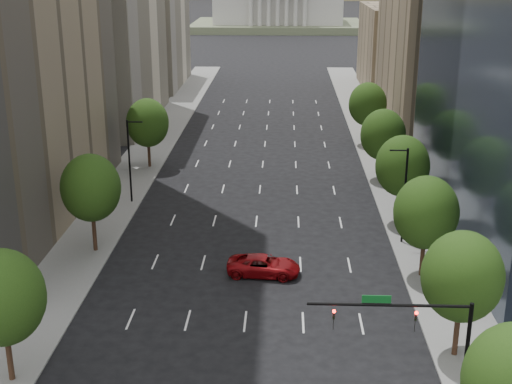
# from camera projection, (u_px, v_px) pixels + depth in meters

# --- Properties ---
(sidewalk_left) EXTENTS (6.00, 200.00, 0.15)m
(sidewalk_left) POSITION_uv_depth(u_px,v_px,m) (102.00, 218.00, 69.77)
(sidewalk_left) COLOR slate
(sidewalk_left) RESTS_ON ground
(sidewalk_right) EXTENTS (6.00, 200.00, 0.15)m
(sidewalk_right) POSITION_uv_depth(u_px,v_px,m) (414.00, 223.00, 68.58)
(sidewalk_right) COLOR slate
(sidewalk_right) RESTS_ON ground
(midrise_cream_left) EXTENTS (14.00, 30.00, 35.00)m
(midrise_cream_left) POSITION_uv_depth(u_px,v_px,m) (102.00, 8.00, 105.23)
(midrise_cream_left) COLOR beige
(midrise_cream_left) RESTS_ON ground
(filler_left) EXTENTS (14.00, 26.00, 18.00)m
(filler_left) POSITION_uv_depth(u_px,v_px,m) (147.00, 40.00, 139.18)
(filler_left) COLOR beige
(filler_left) RESTS_ON ground
(parking_tan_right) EXTENTS (14.00, 30.00, 30.00)m
(parking_tan_right) POSITION_uv_depth(u_px,v_px,m) (439.00, 28.00, 101.26)
(parking_tan_right) COLOR #8C7759
(parking_tan_right) RESTS_ON ground
(filler_right) EXTENTS (14.00, 26.00, 16.00)m
(filler_right) POSITION_uv_depth(u_px,v_px,m) (401.00, 48.00, 134.73)
(filler_right) COLOR #8C7759
(filler_right) RESTS_ON ground
(tree_right_1) EXTENTS (5.20, 5.20, 8.75)m
(tree_right_1) POSITION_uv_depth(u_px,v_px,m) (462.00, 277.00, 44.10)
(tree_right_1) COLOR #382316
(tree_right_1) RESTS_ON ground
(tree_right_2) EXTENTS (5.20, 5.20, 8.61)m
(tree_right_2) POSITION_uv_depth(u_px,v_px,m) (426.00, 213.00, 55.50)
(tree_right_2) COLOR #382316
(tree_right_2) RESTS_ON ground
(tree_right_3) EXTENTS (5.20, 5.20, 8.89)m
(tree_right_3) POSITION_uv_depth(u_px,v_px,m) (402.00, 166.00, 66.76)
(tree_right_3) COLOR #382316
(tree_right_3) RESTS_ON ground
(tree_right_4) EXTENTS (5.20, 5.20, 8.46)m
(tree_right_4) POSITION_uv_depth(u_px,v_px,m) (383.00, 135.00, 80.15)
(tree_right_4) COLOR #382316
(tree_right_4) RESTS_ON ground
(tree_right_5) EXTENTS (5.20, 5.20, 8.75)m
(tree_right_5) POSITION_uv_depth(u_px,v_px,m) (368.00, 104.00, 95.20)
(tree_right_5) COLOR #382316
(tree_right_5) RESTS_ON ground
(tree_left_0) EXTENTS (5.20, 5.20, 8.75)m
(tree_left_0) POSITION_uv_depth(u_px,v_px,m) (2.00, 298.00, 41.40)
(tree_left_0) COLOR #382316
(tree_left_0) RESTS_ON ground
(tree_left_1) EXTENTS (5.20, 5.20, 8.97)m
(tree_left_1) POSITION_uv_depth(u_px,v_px,m) (91.00, 188.00, 60.25)
(tree_left_1) COLOR #382316
(tree_left_1) RESTS_ON ground
(tree_left_2) EXTENTS (5.20, 5.20, 8.68)m
(tree_left_2) POSITION_uv_depth(u_px,v_px,m) (148.00, 123.00, 84.95)
(tree_left_2) COLOR #382316
(tree_left_2) RESTS_ON ground
(streetlight_rn) EXTENTS (1.70, 0.20, 9.00)m
(streetlight_rn) POSITION_uv_depth(u_px,v_px,m) (404.00, 193.00, 62.39)
(streetlight_rn) COLOR black
(streetlight_rn) RESTS_ON ground
(streetlight_ln) EXTENTS (1.70, 0.20, 9.00)m
(streetlight_ln) POSITION_uv_depth(u_px,v_px,m) (130.00, 159.00, 72.89)
(streetlight_ln) COLOR black
(streetlight_ln) RESTS_ON ground
(traffic_signal) EXTENTS (9.12, 0.40, 7.38)m
(traffic_signal) POSITION_uv_depth(u_px,v_px,m) (424.00, 332.00, 38.74)
(traffic_signal) COLOR black
(traffic_signal) RESTS_ON ground
(capitol) EXTENTS (60.00, 40.00, 35.20)m
(capitol) POSITION_uv_depth(u_px,v_px,m) (278.00, 5.00, 245.94)
(capitol) COLOR #596647
(capitol) RESTS_ON ground
(foothills) EXTENTS (720.00, 413.00, 263.00)m
(foothills) POSITION_uv_depth(u_px,v_px,m) (323.00, 34.00, 590.36)
(foothills) COLOR brown
(foothills) RESTS_ON ground
(car_red_far) EXTENTS (6.21, 3.25, 1.67)m
(car_red_far) POSITION_uv_depth(u_px,v_px,m) (264.00, 266.00, 57.36)
(car_red_far) COLOR maroon
(car_red_far) RESTS_ON ground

